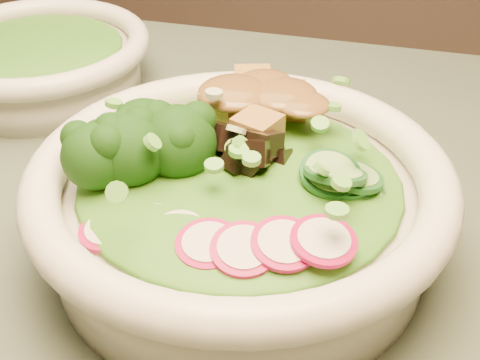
# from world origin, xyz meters

# --- Properties ---
(dining_table) EXTENTS (1.20, 0.80, 0.75)m
(dining_table) POSITION_xyz_m (0.00, 0.00, 0.64)
(dining_table) COLOR black
(dining_table) RESTS_ON ground
(salad_bowl) EXTENTS (0.31, 0.31, 0.08)m
(salad_bowl) POSITION_xyz_m (0.23, -0.03, 0.80)
(salad_bowl) COLOR white
(salad_bowl) RESTS_ON dining_table
(side_bowl) EXTENTS (0.24, 0.24, 0.06)m
(side_bowl) POSITION_xyz_m (-0.05, 0.18, 0.78)
(side_bowl) COLOR white
(side_bowl) RESTS_ON dining_table
(lettuce_bed) EXTENTS (0.23, 0.23, 0.03)m
(lettuce_bed) POSITION_xyz_m (0.23, -0.03, 0.82)
(lettuce_bed) COLOR #2A6515
(lettuce_bed) RESTS_ON salad_bowl
(side_lettuce) EXTENTS (0.16, 0.16, 0.02)m
(side_lettuce) POSITION_xyz_m (-0.05, 0.18, 0.80)
(side_lettuce) COLOR #2A6515
(side_lettuce) RESTS_ON side_bowl
(broccoli_florets) EXTENTS (0.10, 0.09, 0.05)m
(broccoli_florets) POSITION_xyz_m (0.16, -0.04, 0.84)
(broccoli_florets) COLOR black
(broccoli_florets) RESTS_ON salad_bowl
(radish_slices) EXTENTS (0.13, 0.06, 0.02)m
(radish_slices) POSITION_xyz_m (0.24, -0.10, 0.82)
(radish_slices) COLOR #A30C43
(radish_slices) RESTS_ON salad_bowl
(cucumber_slices) EXTENTS (0.09, 0.09, 0.04)m
(cucumber_slices) POSITION_xyz_m (0.30, -0.02, 0.83)
(cucumber_slices) COLOR #83B866
(cucumber_slices) RESTS_ON salad_bowl
(mushroom_heap) EXTENTS (0.09, 0.09, 0.05)m
(mushroom_heap) POSITION_xyz_m (0.23, -0.01, 0.83)
(mushroom_heap) COLOR black
(mushroom_heap) RESTS_ON salad_bowl
(tofu_cubes) EXTENTS (0.11, 0.08, 0.04)m
(tofu_cubes) POSITION_xyz_m (0.22, 0.05, 0.83)
(tofu_cubes) COLOR #A26B36
(tofu_cubes) RESTS_ON salad_bowl
(peanut_sauce) EXTENTS (0.08, 0.06, 0.02)m
(peanut_sauce) POSITION_xyz_m (0.22, 0.05, 0.85)
(peanut_sauce) COLOR brown
(peanut_sauce) RESTS_ON tofu_cubes
(scallion_garnish) EXTENTS (0.22, 0.22, 0.03)m
(scallion_garnish) POSITION_xyz_m (0.23, -0.03, 0.85)
(scallion_garnish) COLOR #64BA41
(scallion_garnish) RESTS_ON salad_bowl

